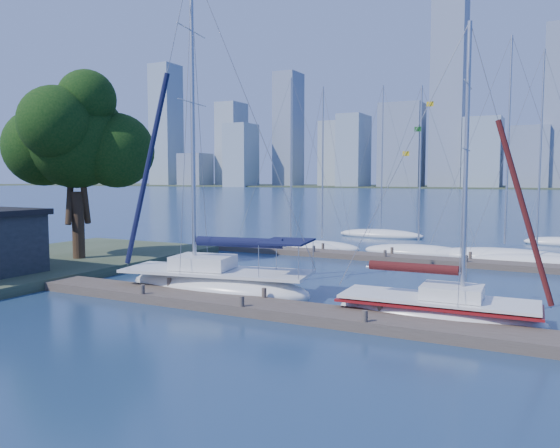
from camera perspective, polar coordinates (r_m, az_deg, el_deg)
The scene contains 14 objects.
ground at distance 22.38m, azimuth -2.80°, elevation -9.12°, with size 700.00×700.00×0.00m, color navy.
near_dock at distance 22.34m, azimuth -2.80°, elevation -8.62°, with size 26.00×2.00×0.40m, color #463B33.
far_dock at distance 36.30m, azimuth 12.79°, elevation -3.56°, with size 30.00×1.80×0.36m, color #463B33.
shore at distance 35.77m, azimuth -24.54°, elevation -3.89°, with size 12.00×22.00×0.50m, color #38472D.
far_shore at distance 339.02m, azimuth 25.43°, elevation 3.43°, with size 800.00×100.00×1.50m, color #38472D.
tree at distance 35.40m, azimuth -20.57°, elevation 8.61°, with size 8.56×7.82×11.66m.
sailboat_navy at distance 25.68m, azimuth -6.67°, elevation -4.67°, with size 9.94×4.70×15.86m.
sailboat_maroon at distance 21.48m, azimuth 16.14°, elevation -7.39°, with size 7.79×2.80×11.46m.
bg_boat_0 at distance 41.57m, azimuth 1.14°, elevation -2.29°, with size 8.50×4.23×13.16m.
bg_boat_1 at distance 41.20m, azimuth 4.42°, elevation -2.36°, with size 6.26×4.21×12.43m.
bg_boat_2 at distance 39.27m, azimuth 14.26°, elevation -2.85°, with size 7.91×3.00×12.04m.
bg_boat_3 at distance 38.39m, azimuth 22.39°, elevation -3.18°, with size 9.66×5.05×14.76m.
bg_boat_4 at distance 37.26m, azimuth 25.19°, elevation -3.58°, with size 7.98×3.48×13.43m.
bg_boat_6 at distance 50.95m, azimuth 10.49°, elevation -1.05°, with size 8.17×3.90×14.04m.
Camera 1 is at (10.88, -18.80, 5.38)m, focal length 35.00 mm.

